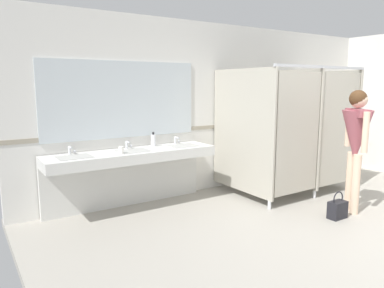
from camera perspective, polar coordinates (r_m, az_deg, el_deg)
wall_back at (r=6.32m, az=5.43°, el=5.78°), size 7.09×0.12×2.73m
wall_back_tile_band at (r=6.29m, az=5.75°, el=2.89°), size 7.09×0.01×0.06m
vanity_counter at (r=5.19m, az=-9.65°, el=-3.29°), size 2.39×0.58×0.96m
mirror_panel at (r=5.27m, az=-10.84°, el=6.85°), size 2.29×0.02×1.08m
bathroom_stalls at (r=6.10m, az=15.98°, el=2.46°), size 1.99×1.37×2.02m
person_standing at (r=5.37m, az=24.37°, el=1.18°), size 0.55×0.55×1.68m
handbag at (r=5.22m, az=21.88°, el=-9.47°), size 0.25×0.14×0.37m
soap_dispenser at (r=5.38m, az=-6.09°, el=0.61°), size 0.07×0.07×0.21m
paper_cup at (r=4.85m, az=-11.07°, el=-0.97°), size 0.07×0.07×0.10m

